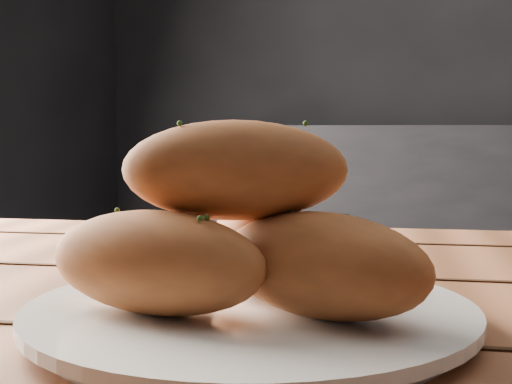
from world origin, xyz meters
name	(u,v)px	position (x,y,z in m)	size (l,w,h in m)	color
plate	(250,317)	(-0.84, -0.71, 0.76)	(0.29, 0.29, 0.02)	silver
bread_rolls	(241,235)	(-0.84, -0.71, 0.81)	(0.26, 0.22, 0.12)	#AF6130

